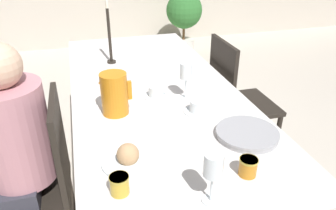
# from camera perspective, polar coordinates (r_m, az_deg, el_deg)

# --- Properties ---
(ground_plane) EXTENTS (20.00, 20.00, 0.00)m
(ground_plane) POSITION_cam_1_polar(r_m,az_deg,el_deg) (2.33, -2.21, -14.15)
(ground_plane) COLOR beige
(dining_table) EXTENTS (0.92, 2.15, 0.76)m
(dining_table) POSITION_cam_1_polar(r_m,az_deg,el_deg) (1.94, -2.57, 0.67)
(dining_table) COLOR silver
(dining_table) RESTS_ON ground_plane
(chair_person_side) EXTENTS (0.42, 0.42, 0.93)m
(chair_person_side) POSITION_cam_1_polar(r_m,az_deg,el_deg) (1.70, -21.45, -12.91)
(chair_person_side) COLOR black
(chair_person_side) RESTS_ON ground_plane
(chair_opposite) EXTENTS (0.42, 0.42, 0.93)m
(chair_opposite) POSITION_cam_1_polar(r_m,az_deg,el_deg) (2.38, 11.71, 0.92)
(chair_opposite) COLOR black
(chair_opposite) RESTS_ON ground_plane
(person_seated) EXTENTS (0.39, 0.41, 1.19)m
(person_seated) POSITION_cam_1_polar(r_m,az_deg,el_deg) (1.62, -25.79, -6.83)
(person_seated) COLOR #33333D
(person_seated) RESTS_ON ground_plane
(red_pitcher) EXTENTS (0.16, 0.13, 0.21)m
(red_pitcher) POSITION_cam_1_polar(r_m,az_deg,el_deg) (1.61, -9.33, 1.97)
(red_pitcher) COLOR orange
(red_pitcher) RESTS_ON dining_table
(wine_glass_water) EXTENTS (0.06, 0.06, 0.20)m
(wine_glass_water) POSITION_cam_1_polar(r_m,az_deg,el_deg) (1.72, 3.15, 5.66)
(wine_glass_water) COLOR white
(wine_glass_water) RESTS_ON dining_table
(wine_glass_juice) EXTENTS (0.06, 0.06, 0.19)m
(wine_glass_juice) POSITION_cam_1_polar(r_m,az_deg,el_deg) (1.06, 7.88, -10.79)
(wine_glass_juice) COLOR white
(wine_glass_juice) RESTS_ON dining_table
(teacup_near_person) EXTENTS (0.14, 0.14, 0.06)m
(teacup_near_person) POSITION_cam_1_polar(r_m,az_deg,el_deg) (1.64, 5.23, -0.41)
(teacup_near_person) COLOR silver
(teacup_near_person) RESTS_ON dining_table
(teacup_across) EXTENTS (0.14, 0.14, 0.06)m
(teacup_across) POSITION_cam_1_polar(r_m,az_deg,el_deg) (1.78, -2.06, 2.19)
(teacup_across) COLOR silver
(teacup_across) RESTS_ON dining_table
(serving_tray) EXTENTS (0.27, 0.27, 0.03)m
(serving_tray) POSITION_cam_1_polar(r_m,az_deg,el_deg) (1.48, 13.61, -4.89)
(serving_tray) COLOR #9E9EA3
(serving_tray) RESTS_ON dining_table
(bread_plate) EXTENTS (0.21, 0.21, 0.09)m
(bread_plate) POSITION_cam_1_polar(r_m,az_deg,el_deg) (1.29, -6.95, -9.07)
(bread_plate) COLOR silver
(bread_plate) RESTS_ON dining_table
(jam_jar_amber) EXTENTS (0.07, 0.07, 0.07)m
(jam_jar_amber) POSITION_cam_1_polar(r_m,az_deg,el_deg) (1.26, 13.78, -10.30)
(jam_jar_amber) COLOR #C67A1E
(jam_jar_amber) RESTS_ON dining_table
(jam_jar_red) EXTENTS (0.07, 0.07, 0.07)m
(jam_jar_red) POSITION_cam_1_polar(r_m,az_deg,el_deg) (1.16, -8.46, -13.44)
(jam_jar_red) COLOR gold
(jam_jar_red) RESTS_ON dining_table
(candlestick_tall) EXTENTS (0.06, 0.06, 0.42)m
(candlestick_tall) POSITION_cam_1_polar(r_m,az_deg,el_deg) (2.26, -10.13, 11.34)
(candlestick_tall) COLOR black
(candlestick_tall) RESTS_ON dining_table
(potted_plant) EXTENTS (0.51, 0.51, 0.83)m
(potted_plant) POSITION_cam_1_polar(r_m,az_deg,el_deg) (4.83, 2.82, 15.55)
(potted_plant) COLOR beige
(potted_plant) RESTS_ON ground_plane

